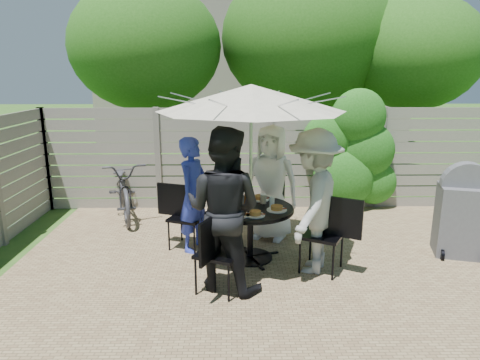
{
  "coord_description": "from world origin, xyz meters",
  "views": [
    {
      "loc": [
        -0.67,
        -4.53,
        2.43
      ],
      "look_at": [
        -0.57,
        0.97,
        1.05
      ],
      "focal_mm": 32.0,
      "sensor_mm": 36.0,
      "label": 1
    }
  ],
  "objects_px": {
    "person_back": "(271,183)",
    "chair_right": "(323,249)",
    "chair_back": "(273,219)",
    "glass_left": "(229,202)",
    "patio_table": "(250,223)",
    "plate_left": "(225,202)",
    "plate_front": "(240,214)",
    "glass_right": "(272,202)",
    "plate_back": "(260,198)",
    "bicycle": "(124,188)",
    "coffee_cup": "(263,199)",
    "chair_left": "(187,230)",
    "glass_back": "(250,196)",
    "chair_front": "(219,269)",
    "person_front": "(224,210)",
    "umbrella": "(251,98)",
    "syrup_jug": "(248,200)",
    "plate_extra": "(255,214)",
    "bbq_grill": "(463,214)",
    "plate_right": "(277,209)",
    "person_left": "(194,195)",
    "person_right": "(314,202)"
  },
  "relations": [
    {
      "from": "chair_right",
      "to": "plate_back",
      "type": "distance_m",
      "value": 1.13
    },
    {
      "from": "umbrella",
      "to": "plate_right",
      "type": "bearing_deg",
      "value": -23.65
    },
    {
      "from": "glass_right",
      "to": "syrup_jug",
      "type": "xyz_separation_m",
      "value": [
        -0.31,
        0.08,
        0.01
      ]
    },
    {
      "from": "chair_front",
      "to": "plate_back",
      "type": "xyz_separation_m",
      "value": [
        0.53,
        1.21,
        0.47
      ]
    },
    {
      "from": "plate_back",
      "to": "bbq_grill",
      "type": "distance_m",
      "value": 2.72
    },
    {
      "from": "chair_left",
      "to": "glass_back",
      "type": "height_order",
      "value": "chair_left"
    },
    {
      "from": "plate_front",
      "to": "chair_left",
      "type": "bearing_deg",
      "value": 135.96
    },
    {
      "from": "plate_right",
      "to": "bicycle",
      "type": "relative_size",
      "value": 0.13
    },
    {
      "from": "syrup_jug",
      "to": "plate_left",
      "type": "bearing_deg",
      "value": 165.82
    },
    {
      "from": "bicycle",
      "to": "person_right",
      "type": "bearing_deg",
      "value": -55.58
    },
    {
      "from": "person_back",
      "to": "person_front",
      "type": "height_order",
      "value": "person_front"
    },
    {
      "from": "person_front",
      "to": "chair_left",
      "type": "bearing_deg",
      "value": -40.64
    },
    {
      "from": "patio_table",
      "to": "chair_front",
      "type": "distance_m",
      "value": 0.99
    },
    {
      "from": "plate_extra",
      "to": "glass_back",
      "type": "distance_m",
      "value": 0.63
    },
    {
      "from": "plate_back",
      "to": "glass_right",
      "type": "distance_m",
      "value": 0.37
    },
    {
      "from": "bbq_grill",
      "to": "person_front",
      "type": "bearing_deg",
      "value": -149.76
    },
    {
      "from": "chair_right",
      "to": "bicycle",
      "type": "xyz_separation_m",
      "value": [
        -3.0,
        2.22,
        0.21
      ]
    },
    {
      "from": "glass_back",
      "to": "glass_right",
      "type": "distance_m",
      "value": 0.4
    },
    {
      "from": "bicycle",
      "to": "coffee_cup",
      "type": "bearing_deg",
      "value": -54.64
    },
    {
      "from": "bicycle",
      "to": "plate_left",
      "type": "bearing_deg",
      "value": -61.99
    },
    {
      "from": "plate_back",
      "to": "plate_front",
      "type": "height_order",
      "value": "same"
    },
    {
      "from": "plate_left",
      "to": "umbrella",
      "type": "bearing_deg",
      "value": -23.65
    },
    {
      "from": "umbrella",
      "to": "syrup_jug",
      "type": "bearing_deg",
      "value": 116.55
    },
    {
      "from": "chair_back",
      "to": "glass_left",
      "type": "bearing_deg",
      "value": -7.76
    },
    {
      "from": "chair_front",
      "to": "plate_left",
      "type": "height_order",
      "value": "chair_front"
    },
    {
      "from": "chair_left",
      "to": "person_left",
      "type": "bearing_deg",
      "value": -3.34
    },
    {
      "from": "person_left",
      "to": "glass_right",
      "type": "xyz_separation_m",
      "value": [
        1.04,
        -0.34,
        -0.0
      ]
    },
    {
      "from": "umbrella",
      "to": "glass_back",
      "type": "relative_size",
      "value": 22.28
    },
    {
      "from": "syrup_jug",
      "to": "bbq_grill",
      "type": "relative_size",
      "value": 0.12
    },
    {
      "from": "person_right",
      "to": "plate_extra",
      "type": "distance_m",
      "value": 0.73
    },
    {
      "from": "plate_extra",
      "to": "coffee_cup",
      "type": "relative_size",
      "value": 2.0
    },
    {
      "from": "bbq_grill",
      "to": "plate_left",
      "type": "bearing_deg",
      "value": -165.71
    },
    {
      "from": "bbq_grill",
      "to": "chair_front",
      "type": "bearing_deg",
      "value": -147.95
    },
    {
      "from": "glass_left",
      "to": "syrup_jug",
      "type": "xyz_separation_m",
      "value": [
        0.24,
        0.06,
        0.01
      ]
    },
    {
      "from": "plate_extra",
      "to": "bbq_grill",
      "type": "distance_m",
      "value": 2.84
    },
    {
      "from": "person_back",
      "to": "chair_right",
      "type": "distance_m",
      "value": 1.39
    },
    {
      "from": "plate_right",
      "to": "coffee_cup",
      "type": "bearing_deg",
      "value": 116.12
    },
    {
      "from": "plate_front",
      "to": "plate_left",
      "type": "bearing_deg",
      "value": 111.35
    },
    {
      "from": "plate_front",
      "to": "glass_right",
      "type": "bearing_deg",
      "value": 37.17
    },
    {
      "from": "plate_left",
      "to": "glass_back",
      "type": "relative_size",
      "value": 1.86
    },
    {
      "from": "bbq_grill",
      "to": "chair_back",
      "type": "bearing_deg",
      "value": 177.4
    },
    {
      "from": "person_back",
      "to": "chair_right",
      "type": "height_order",
      "value": "person_back"
    },
    {
      "from": "person_left",
      "to": "syrup_jug",
      "type": "distance_m",
      "value": 0.77
    },
    {
      "from": "plate_left",
      "to": "glass_right",
      "type": "distance_m",
      "value": 0.63
    },
    {
      "from": "plate_front",
      "to": "glass_left",
      "type": "height_order",
      "value": "glass_left"
    },
    {
      "from": "person_left",
      "to": "glass_right",
      "type": "distance_m",
      "value": 1.09
    },
    {
      "from": "patio_table",
      "to": "plate_left",
      "type": "xyz_separation_m",
      "value": [
        -0.33,
        0.14,
        0.25
      ]
    },
    {
      "from": "patio_table",
      "to": "syrup_jug",
      "type": "xyz_separation_m",
      "value": [
        -0.03,
        0.07,
        0.3
      ]
    },
    {
      "from": "glass_back",
      "to": "chair_front",
      "type": "bearing_deg",
      "value": -108.75
    },
    {
      "from": "person_right",
      "to": "syrup_jug",
      "type": "distance_m",
      "value": 0.9
    }
  ]
}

